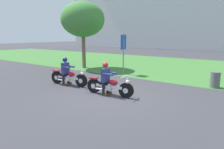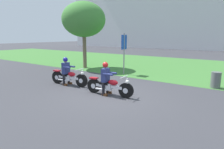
{
  "view_description": "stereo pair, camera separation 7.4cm",
  "coord_description": "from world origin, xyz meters",
  "px_view_note": "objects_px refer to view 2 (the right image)",
  "views": [
    {
      "loc": [
        4.47,
        -6.17,
        2.45
      ],
      "look_at": [
        -0.07,
        0.34,
        0.85
      ],
      "focal_mm": 31.01,
      "sensor_mm": 36.0,
      "label": 1
    },
    {
      "loc": [
        4.53,
        -6.13,
        2.45
      ],
      "look_at": [
        -0.07,
        0.34,
        0.85
      ],
      "focal_mm": 31.01,
      "sensor_mm": 36.0,
      "label": 2
    }
  ],
  "objects_px": {
    "motorcycle_follow": "(69,78)",
    "sign_banner": "(124,47)",
    "trash_can": "(216,80)",
    "tree_roadside": "(84,20)",
    "rider_lead": "(106,76)",
    "motorcycle_lead": "(109,86)",
    "rider_follow": "(66,69)"
  },
  "relations": [
    {
      "from": "motorcycle_lead",
      "to": "trash_can",
      "type": "xyz_separation_m",
      "value": [
        3.43,
        3.86,
        0.0
      ]
    },
    {
      "from": "trash_can",
      "to": "motorcycle_follow",
      "type": "bearing_deg",
      "value": -148.82
    },
    {
      "from": "rider_lead",
      "to": "motorcycle_lead",
      "type": "bearing_deg",
      "value": -0.86
    },
    {
      "from": "trash_can",
      "to": "tree_roadside",
      "type": "bearing_deg",
      "value": 175.17
    },
    {
      "from": "motorcycle_follow",
      "to": "trash_can",
      "type": "bearing_deg",
      "value": 24.77
    },
    {
      "from": "trash_can",
      "to": "sign_banner",
      "type": "height_order",
      "value": "sign_banner"
    },
    {
      "from": "motorcycle_lead",
      "to": "trash_can",
      "type": "distance_m",
      "value": 5.17
    },
    {
      "from": "motorcycle_lead",
      "to": "trash_can",
      "type": "relative_size",
      "value": 2.81
    },
    {
      "from": "motorcycle_lead",
      "to": "rider_follow",
      "type": "bearing_deg",
      "value": 170.13
    },
    {
      "from": "rider_lead",
      "to": "tree_roadside",
      "type": "height_order",
      "value": "tree_roadside"
    },
    {
      "from": "motorcycle_follow",
      "to": "rider_lead",
      "type": "bearing_deg",
      "value": -11.09
    },
    {
      "from": "rider_lead",
      "to": "motorcycle_follow",
      "type": "bearing_deg",
      "value": 168.91
    },
    {
      "from": "tree_roadside",
      "to": "sign_banner",
      "type": "relative_size",
      "value": 1.9
    },
    {
      "from": "motorcycle_follow",
      "to": "sign_banner",
      "type": "height_order",
      "value": "sign_banner"
    },
    {
      "from": "rider_lead",
      "to": "tree_roadside",
      "type": "distance_m",
      "value": 7.78
    },
    {
      "from": "motorcycle_follow",
      "to": "motorcycle_lead",
      "type": "bearing_deg",
      "value": -10.45
    },
    {
      "from": "rider_lead",
      "to": "rider_follow",
      "type": "xyz_separation_m",
      "value": [
        -2.64,
        0.19,
        0.01
      ]
    },
    {
      "from": "motorcycle_lead",
      "to": "tree_roadside",
      "type": "height_order",
      "value": "tree_roadside"
    },
    {
      "from": "rider_lead",
      "to": "motorcycle_follow",
      "type": "height_order",
      "value": "rider_lead"
    },
    {
      "from": "motorcycle_follow",
      "to": "sign_banner",
      "type": "xyz_separation_m",
      "value": [
        0.71,
        4.03,
        1.33
      ]
    },
    {
      "from": "tree_roadside",
      "to": "trash_can",
      "type": "distance_m",
      "value": 9.75
    },
    {
      "from": "motorcycle_lead",
      "to": "trash_can",
      "type": "height_order",
      "value": "motorcycle_lead"
    },
    {
      "from": "rider_follow",
      "to": "motorcycle_lead",
      "type": "bearing_deg",
      "value": -9.87
    },
    {
      "from": "motorcycle_lead",
      "to": "rider_lead",
      "type": "xyz_separation_m",
      "value": [
        -0.17,
        -0.02,
        0.43
      ]
    },
    {
      "from": "motorcycle_lead",
      "to": "tree_roadside",
      "type": "bearing_deg",
      "value": 134.63
    },
    {
      "from": "motorcycle_lead",
      "to": "trash_can",
      "type": "bearing_deg",
      "value": 41.94
    },
    {
      "from": "motorcycle_lead",
      "to": "rider_follow",
      "type": "distance_m",
      "value": 2.85
    },
    {
      "from": "motorcycle_follow",
      "to": "sign_banner",
      "type": "distance_m",
      "value": 4.31
    },
    {
      "from": "rider_follow",
      "to": "tree_roadside",
      "type": "distance_m",
      "value": 6.03
    },
    {
      "from": "rider_lead",
      "to": "motorcycle_follow",
      "type": "xyz_separation_m",
      "value": [
        -2.47,
        0.2,
        -0.42
      ]
    },
    {
      "from": "tree_roadside",
      "to": "motorcycle_follow",
      "type": "bearing_deg",
      "value": -55.18
    },
    {
      "from": "rider_lead",
      "to": "sign_banner",
      "type": "distance_m",
      "value": 4.68
    }
  ]
}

